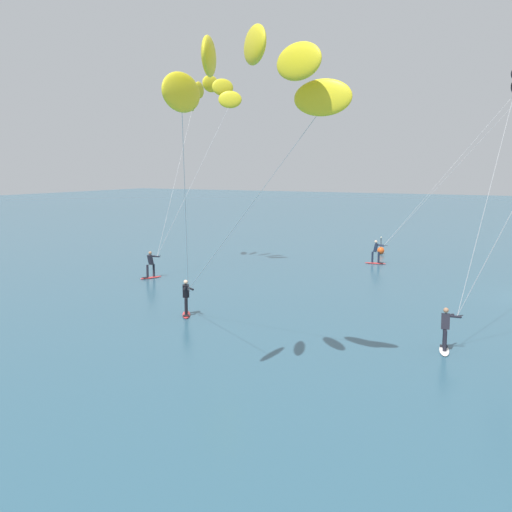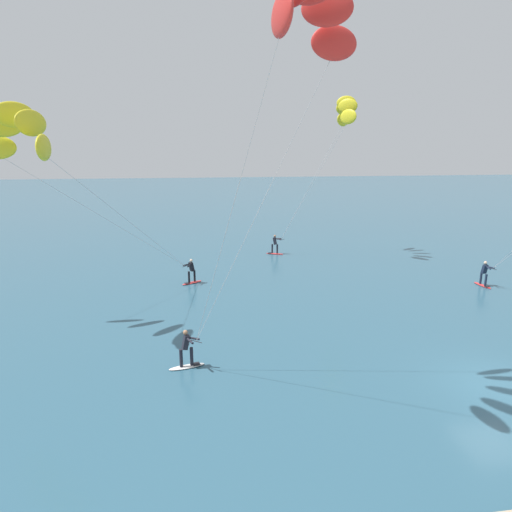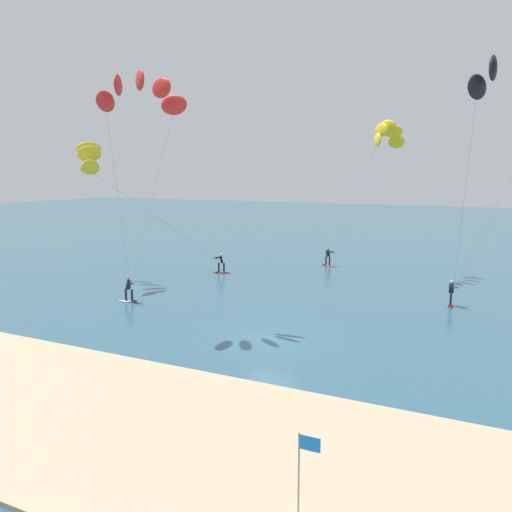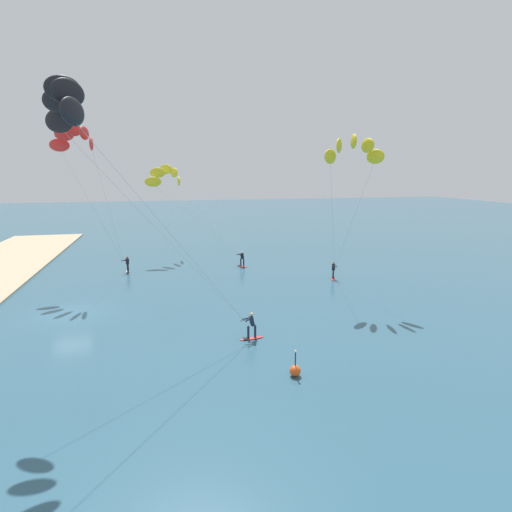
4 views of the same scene
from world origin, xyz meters
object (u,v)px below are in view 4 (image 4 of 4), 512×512
(kitesurfer_downwind, at_px, (169,179))
(marker_buoy, at_px, (295,370))
(kitesurfer_nearshore, at_px, (77,119))
(kitesurfer_mid_water, at_px, (77,144))
(kitesurfer_far_out, at_px, (352,156))

(kitesurfer_downwind, height_order, marker_buoy, kitesurfer_downwind)
(kitesurfer_nearshore, height_order, marker_buoy, kitesurfer_nearshore)
(kitesurfer_nearshore, bearing_deg, kitesurfer_mid_water, -170.17)
(kitesurfer_downwind, relative_size, marker_buoy, 7.86)
(kitesurfer_far_out, xyz_separation_m, marker_buoy, (11.89, -8.47, -10.85))
(kitesurfer_nearshore, distance_m, kitesurfer_far_out, 20.50)
(marker_buoy, bearing_deg, kitesurfer_downwind, -171.05)
(kitesurfer_nearshore, relative_size, kitesurfer_mid_water, 0.99)
(kitesurfer_nearshore, distance_m, kitesurfer_mid_water, 18.66)
(kitesurfer_far_out, bearing_deg, marker_buoy, -35.44)
(kitesurfer_far_out, distance_m, marker_buoy, 18.19)
(kitesurfer_nearshore, bearing_deg, kitesurfer_far_out, 118.99)
(kitesurfer_nearshore, xyz_separation_m, kitesurfer_downwind, (-29.05, 4.56, -2.96))
(kitesurfer_downwind, bearing_deg, kitesurfer_nearshore, -8.92)
(kitesurfer_mid_water, bearing_deg, kitesurfer_downwind, 144.01)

